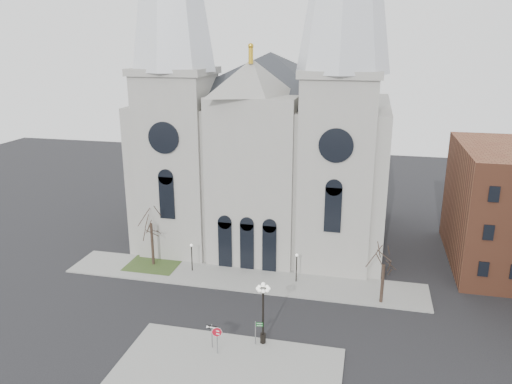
% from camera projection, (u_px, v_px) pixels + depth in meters
% --- Properties ---
extents(ground, '(160.00, 160.00, 0.00)m').
position_uv_depth(ground, '(211.00, 333.00, 45.09)').
color(ground, black).
rests_on(ground, ground).
extents(sidewalk_near, '(18.00, 10.00, 0.14)m').
position_uv_depth(sidewalk_near, '(227.00, 371.00, 39.76)').
color(sidewalk_near, gray).
rests_on(sidewalk_near, ground).
extents(sidewalk_far, '(40.00, 6.00, 0.14)m').
position_uv_depth(sidewalk_far, '(242.00, 278.00, 55.33)').
color(sidewalk_far, gray).
rests_on(sidewalk_far, ground).
extents(grass_patch, '(6.00, 5.00, 0.18)m').
position_uv_depth(grass_patch, '(154.00, 265.00, 58.64)').
color(grass_patch, '#30451D').
rests_on(grass_patch, ground).
extents(cathedral, '(33.00, 26.66, 54.00)m').
position_uv_depth(cathedral, '(265.00, 99.00, 61.06)').
color(cathedral, '#A4A299').
rests_on(cathedral, ground).
extents(tree_left, '(3.20, 3.20, 7.50)m').
position_uv_depth(tree_left, '(151.00, 221.00, 57.06)').
color(tree_left, black).
rests_on(tree_left, ground).
extents(tree_right, '(3.20, 3.20, 6.00)m').
position_uv_depth(tree_right, '(384.00, 262.00, 48.93)').
color(tree_right, black).
rests_on(tree_right, ground).
extents(ped_lamp_left, '(0.32, 0.32, 3.26)m').
position_uv_depth(ped_lamp_left, '(192.00, 253.00, 56.44)').
color(ped_lamp_left, black).
rests_on(ped_lamp_left, sidewalk_far).
extents(ped_lamp_right, '(0.32, 0.32, 3.26)m').
position_uv_depth(ped_lamp_right, '(297.00, 263.00, 53.83)').
color(ped_lamp_right, black).
rests_on(ped_lamp_right, sidewalk_far).
extents(stop_sign, '(0.89, 0.18, 2.49)m').
position_uv_depth(stop_sign, '(217.00, 335.00, 41.36)').
color(stop_sign, slate).
rests_on(stop_sign, sidewalk_near).
extents(globe_lamp, '(1.49, 1.49, 5.79)m').
position_uv_depth(globe_lamp, '(263.00, 305.00, 42.30)').
color(globe_lamp, black).
rests_on(globe_lamp, sidewalk_near).
extents(one_way_sign, '(0.98, 0.10, 2.24)m').
position_uv_depth(one_way_sign, '(212.00, 332.00, 42.24)').
color(one_way_sign, slate).
rests_on(one_way_sign, sidewalk_near).
extents(street_name_sign, '(0.70, 0.17, 2.21)m').
position_uv_depth(street_name_sign, '(256.00, 331.00, 42.74)').
color(street_name_sign, slate).
rests_on(street_name_sign, sidewalk_near).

